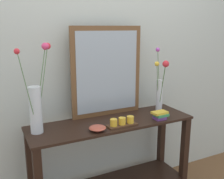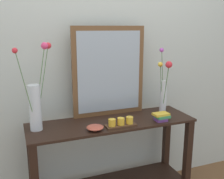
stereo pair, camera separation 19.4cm
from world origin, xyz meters
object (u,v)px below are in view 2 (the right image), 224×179
vase_right (164,87)px  candle_tray (121,123)px  decorative_bowl (95,127)px  console_table (112,156)px  tall_vase_left (36,102)px  book_stack (161,117)px  mirror_leaning (109,72)px

vase_right → candle_tray: size_ratio=2.36×
decorative_bowl → vase_right: bearing=15.0°
vase_right → console_table: bearing=-173.7°
tall_vase_left → book_stack: (0.97, -0.17, -0.18)m
console_table → vase_right: (0.52, 0.06, 0.55)m
tall_vase_left → decorative_bowl: tall_vase_left is taller
book_stack → console_table: bearing=161.0°
console_table → mirror_leaning: bearing=77.1°
console_table → vase_right: vase_right is taller
vase_right → book_stack: vase_right is taller
console_table → tall_vase_left: bearing=176.3°
vase_right → candle_tray: 0.56m
candle_tray → book_stack: bearing=-1.5°
mirror_leaning → tall_vase_left: mirror_leaning is taller
mirror_leaning → book_stack: mirror_leaning is taller
console_table → book_stack: size_ratio=9.97×
vase_right → book_stack: 0.30m
console_table → vase_right: bearing=6.3°
vase_right → decorative_bowl: 0.76m
decorative_bowl → candle_tray: bearing=2.0°
mirror_leaning → vase_right: (0.48, -0.12, -0.15)m
book_stack → candle_tray: bearing=178.5°
mirror_leaning → tall_vase_left: bearing=-167.5°
mirror_leaning → tall_vase_left: (-0.63, -0.14, -0.17)m
mirror_leaning → book_stack: (0.34, -0.31, -0.35)m
decorative_bowl → book_stack: bearing=-0.2°
vase_right → book_stack: size_ratio=4.21×
mirror_leaning → tall_vase_left: 0.66m
tall_vase_left → decorative_bowl: 0.48m
console_table → mirror_leaning: (0.04, 0.18, 0.70)m
console_table → vase_right: size_ratio=2.37×
tall_vase_left → vase_right: (1.11, 0.02, 0.02)m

